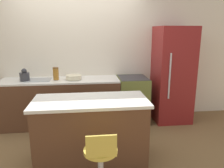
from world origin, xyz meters
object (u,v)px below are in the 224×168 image
at_px(mixing_bowl, 74,77).
at_px(refrigerator, 172,75).
at_px(kettle, 25,76).
at_px(oven_range, 132,99).
at_px(stool_chair, 101,163).

bearing_deg(mixing_bowl, refrigerator, 0.64).
height_order(refrigerator, kettle, refrigerator).
relative_size(oven_range, mixing_bowl, 3.16).
relative_size(refrigerator, stool_chair, 2.37).
distance_m(oven_range, kettle, 2.06).
height_order(oven_range, mixing_bowl, mixing_bowl).
bearing_deg(oven_range, kettle, -178.94).
bearing_deg(refrigerator, oven_range, 178.84).
relative_size(oven_range, kettle, 4.06).
xyz_separation_m(oven_range, refrigerator, (0.78, -0.02, 0.48)).
bearing_deg(refrigerator, kettle, -179.56).
height_order(stool_chair, kettle, kettle).
xyz_separation_m(oven_range, stool_chair, (-0.76, -1.97, -0.06)).
bearing_deg(kettle, stool_chair, -57.46).
bearing_deg(stool_chair, kettle, 122.54).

